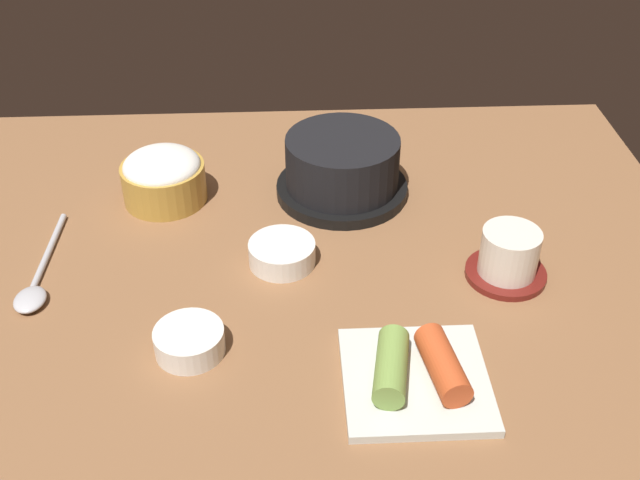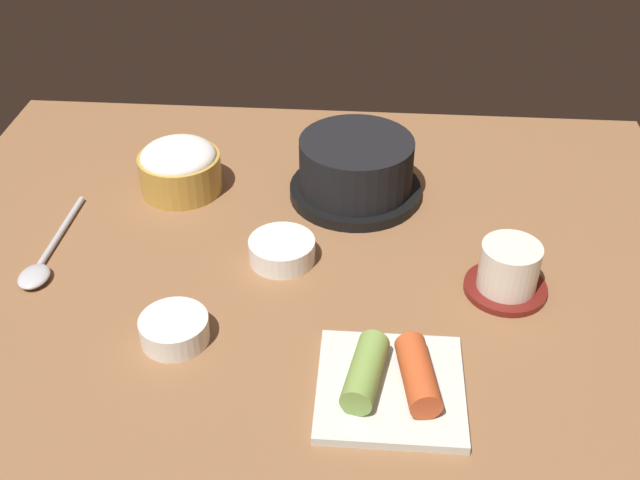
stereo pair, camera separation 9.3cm
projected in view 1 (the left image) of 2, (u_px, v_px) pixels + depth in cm
name	position (u px, v px, depth cm)	size (l,w,h in cm)	color
dining_table	(303.00, 257.00, 96.69)	(100.00, 76.00, 2.00)	brown
stone_pot	(342.00, 167.00, 104.11)	(18.00, 18.00, 8.52)	black
rice_bowl	(163.00, 176.00, 103.28)	(11.22, 11.22, 7.25)	#B78C38
tea_cup_with_saucer	(509.00, 256.00, 90.22)	(9.62, 9.62, 6.39)	maroon
banchan_cup_center	(282.00, 252.00, 93.21)	(8.13, 8.13, 2.85)	white
kimchi_plate	(416.00, 373.00, 77.22)	(14.68, 14.68, 4.21)	silver
side_bowl_near	(189.00, 340.00, 80.95)	(7.45, 7.45, 2.84)	white
spoon	(36.00, 284.00, 89.79)	(3.60, 19.22, 1.35)	#B7B7BC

